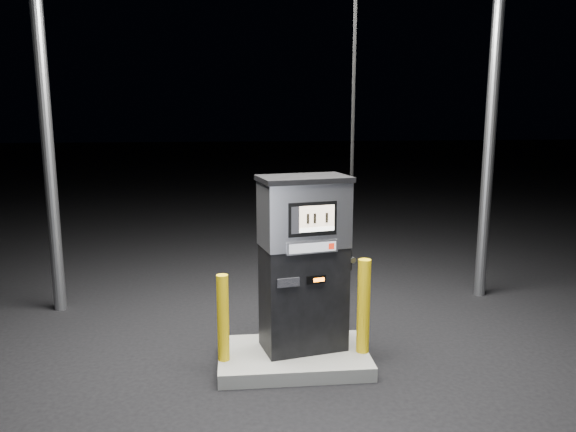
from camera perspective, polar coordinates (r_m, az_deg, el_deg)
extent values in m
plane|color=black|center=(6.27, 0.53, -14.81)|extent=(80.00, 80.00, 0.00)
cube|color=slate|center=(6.24, 0.53, -14.19)|extent=(1.60, 1.00, 0.15)
cylinder|color=gray|center=(7.99, -23.24, 6.66)|extent=(0.16, 0.16, 4.50)
cylinder|color=gray|center=(8.45, 19.79, 7.09)|extent=(0.16, 0.16, 4.50)
cube|color=black|center=(6.10, 1.57, -8.24)|extent=(0.95, 0.67, 1.14)
cube|color=silver|center=(5.86, 1.62, 0.22)|extent=(0.98, 0.69, 0.69)
cube|color=black|center=(5.81, 1.63, 3.81)|extent=(1.02, 0.74, 0.05)
cube|color=black|center=(5.62, 2.51, -0.31)|extent=(0.51, 0.13, 0.35)
cube|color=beige|center=(5.62, 2.96, -0.03)|extent=(0.37, 0.08, 0.22)
cube|color=white|center=(5.64, 2.95, -1.36)|extent=(0.37, 0.08, 0.05)
cube|color=silver|center=(5.69, 2.49, -3.20)|extent=(0.54, 0.14, 0.13)
cube|color=gray|center=(5.67, 2.54, -3.23)|extent=(0.49, 0.11, 0.10)
cube|color=#AC1C0B|center=(5.74, 4.43, -3.08)|extent=(0.06, 0.02, 0.06)
cube|color=black|center=(5.80, 2.88, -6.48)|extent=(0.20, 0.06, 0.08)
cube|color=orange|center=(5.80, 3.17, -6.49)|extent=(0.12, 0.03, 0.04)
cube|color=black|center=(5.70, 0.02, -6.78)|extent=(0.24, 0.07, 0.09)
cube|color=black|center=(6.16, 5.82, -4.33)|extent=(0.12, 0.18, 0.23)
cylinder|color=gray|center=(6.18, 6.28, -4.29)|extent=(0.10, 0.21, 0.06)
cylinder|color=black|center=(5.91, 6.62, 10.00)|extent=(0.04, 0.04, 2.83)
cylinder|color=#DDB40C|center=(5.88, -6.62, -10.24)|extent=(0.14, 0.14, 0.92)
cylinder|color=#DDB40C|center=(6.07, 7.68, -9.07)|extent=(0.17, 0.17, 1.02)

